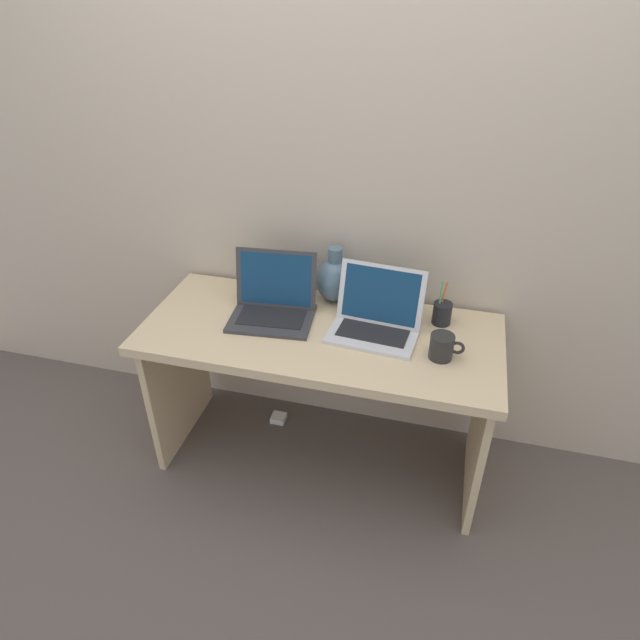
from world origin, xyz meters
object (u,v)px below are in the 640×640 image
(laptop_left, at_px, (274,300))
(laptop_right, at_px, (377,315))
(green_vase, at_px, (335,279))
(pen_cup, at_px, (442,313))
(power_brick, at_px, (278,418))
(coffee_mug, at_px, (442,347))

(laptop_left, height_order, laptop_right, laptop_left)
(green_vase, height_order, pen_cup, green_vase)
(power_brick, bearing_deg, laptop_right, -13.42)
(green_vase, relative_size, coffee_mug, 1.92)
(laptop_left, relative_size, laptop_right, 0.99)
(laptop_left, bearing_deg, green_vase, 39.61)
(pen_cup, relative_size, power_brick, 2.67)
(laptop_right, bearing_deg, power_brick, 166.58)
(laptop_left, xyz_separation_m, power_brick, (-0.05, 0.11, -0.78))
(green_vase, relative_size, power_brick, 3.54)
(laptop_left, distance_m, coffee_mug, 0.71)
(laptop_right, xyz_separation_m, green_vase, (-0.22, 0.19, 0.03))
(green_vase, bearing_deg, pen_cup, -8.87)
(laptop_left, distance_m, laptop_right, 0.43)
(laptop_right, distance_m, pen_cup, 0.27)
(laptop_left, height_order, power_brick, laptop_left)
(green_vase, distance_m, pen_cup, 0.47)
(green_vase, relative_size, pen_cup, 1.33)
(coffee_mug, bearing_deg, laptop_right, 154.87)
(coffee_mug, bearing_deg, laptop_left, 169.42)
(laptop_right, xyz_separation_m, pen_cup, (0.25, 0.11, -0.02))
(laptop_right, bearing_deg, laptop_left, 179.26)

